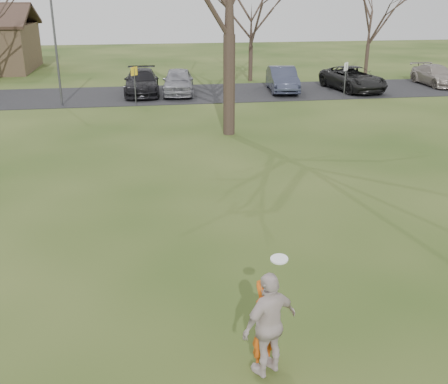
{
  "coord_description": "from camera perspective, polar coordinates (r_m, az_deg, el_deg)",
  "views": [
    {
      "loc": [
        -1.8,
        -7.14,
        5.78
      ],
      "look_at": [
        0.0,
        4.0,
        1.5
      ],
      "focal_mm": 42.13,
      "sensor_mm": 36.0,
      "label": 1
    }
  ],
  "objects": [
    {
      "name": "car_6",
      "position": [
        34.7,
        13.82,
        11.87
      ],
      "size": [
        3.15,
        5.51,
        1.45
      ],
      "primitive_type": "imported",
      "rotation": [
        0.0,
        0.0,
        0.15
      ],
      "color": "black",
      "rests_on": "parking_strip"
    },
    {
      "name": "lamp_post",
      "position": [
        29.99,
        -17.96,
        16.35
      ],
      "size": [
        0.34,
        0.34,
        6.27
      ],
      "color": "#47474C",
      "rests_on": "ground"
    },
    {
      "name": "catching_play",
      "position": [
        8.43,
        4.97,
        -14.07
      ],
      "size": [
        1.12,
        0.87,
        1.99
      ],
      "color": "beige",
      "rests_on": "ground"
    },
    {
      "name": "parking_strip",
      "position": [
        32.7,
        -5.98,
        10.51
      ],
      "size": [
        62.0,
        6.5,
        0.04
      ],
      "primitive_type": "cube",
      "color": "black",
      "rests_on": "ground"
    },
    {
      "name": "car_5",
      "position": [
        33.48,
        6.35,
        12.06
      ],
      "size": [
        2.1,
        4.69,
        1.49
      ],
      "primitive_type": "imported",
      "rotation": [
        0.0,
        0.0,
        -0.12
      ],
      "color": "#2E3246",
      "rests_on": "parking_strip"
    },
    {
      "name": "player_defender",
      "position": [
        8.68,
        4.62,
        -14.23
      ],
      "size": [
        0.7,
        0.67,
        1.62
      ],
      "primitive_type": "imported",
      "rotation": [
        0.0,
        0.0,
        0.68
      ],
      "color": "#E45812",
      "rests_on": "ground"
    },
    {
      "name": "sign_yellow",
      "position": [
        29.46,
        -9.68,
        12.02
      ],
      "size": [
        0.35,
        0.35,
        2.08
      ],
      "color": "#47474C",
      "rests_on": "ground"
    },
    {
      "name": "car_3",
      "position": [
        32.73,
        -8.93,
        11.71
      ],
      "size": [
        2.16,
        5.06,
        1.45
      ],
      "primitive_type": "imported",
      "rotation": [
        0.0,
        0.0,
        -0.02
      ],
      "color": "black",
      "rests_on": "parking_strip"
    },
    {
      "name": "ground",
      "position": [
        9.36,
        4.1,
        -17.41
      ],
      "size": [
        120.0,
        120.0,
        0.0
      ],
      "primitive_type": "plane",
      "color": "#1E380F",
      "rests_on": "ground"
    },
    {
      "name": "car_4",
      "position": [
        32.46,
        -4.98,
        11.87
      ],
      "size": [
        2.26,
        4.66,
        1.53
      ],
      "primitive_type": "imported",
      "rotation": [
        0.0,
        0.0,
        -0.1
      ],
      "color": "gray",
      "rests_on": "parking_strip"
    },
    {
      "name": "small_tree_row",
      "position": [
        37.76,
        0.27,
        17.9
      ],
      "size": [
        55.0,
        5.9,
        8.5
      ],
      "color": "#352821",
      "rests_on": "ground"
    },
    {
      "name": "car_7",
      "position": [
        38.35,
        21.99,
        11.66
      ],
      "size": [
        1.82,
        4.46,
        1.29
      ],
      "primitive_type": "imported",
      "rotation": [
        0.0,
        0.0,
        -0.0
      ],
      "color": "gray",
      "rests_on": "parking_strip"
    },
    {
      "name": "sign_white",
      "position": [
        31.74,
        13.05,
        12.4
      ],
      "size": [
        0.35,
        0.35,
        2.08
      ],
      "color": "#47474C",
      "rests_on": "ground"
    }
  ]
}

